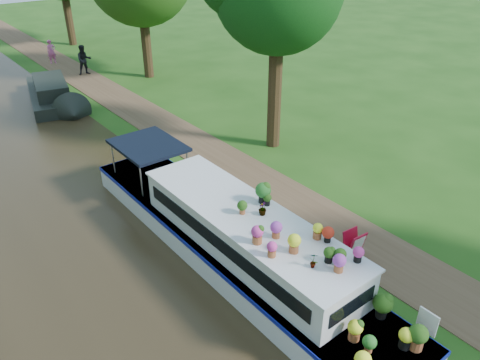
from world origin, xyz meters
name	(u,v)px	position (x,y,z in m)	size (l,w,h in m)	color
ground	(248,204)	(0.00, 0.00, 0.00)	(100.00, 100.00, 0.00)	#1D4711
canal_water	(76,277)	(-6.00, 0.00, 0.01)	(10.00, 100.00, 0.02)	black
towpath	(275,192)	(1.20, 0.00, 0.01)	(2.20, 100.00, 0.03)	#4E3824
plant_boat	(247,247)	(-2.25, -2.67, 0.85)	(2.29, 13.52, 2.25)	silver
second_boat	(52,94)	(-1.75, 13.86, 0.52)	(3.17, 6.91, 1.27)	black
sandwich_board	(354,246)	(0.45, -4.09, 0.42)	(0.56, 0.47, 0.87)	red
pedestrian_pink	(51,52)	(0.96, 21.57, 0.79)	(0.55, 0.36, 1.52)	#E15D95
pedestrian_dark	(84,60)	(1.65, 17.76, 0.92)	(0.87, 0.67, 1.78)	black
verge_plant	(158,152)	(-0.60, 5.00, 0.21)	(0.39, 0.33, 0.43)	#2A5E1C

